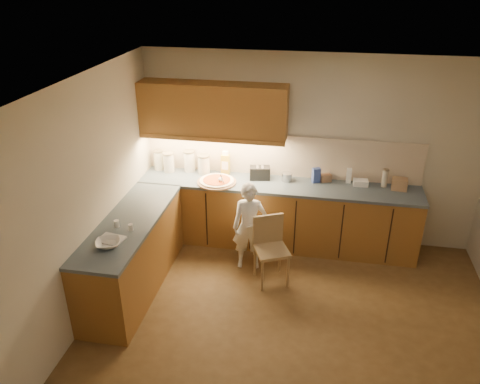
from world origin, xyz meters
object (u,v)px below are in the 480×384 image
Objects in this scene: child at (249,227)px; toaster at (260,173)px; pizza_on_board at (217,181)px; wooden_chair at (270,245)px; oil_jug at (225,164)px.

child reaches higher than toaster.
child reaches higher than pizza_on_board.
pizza_on_board reaches higher than toaster.
pizza_on_board is 0.62× the size of wooden_chair.
pizza_on_board is at bearing 114.30° from wooden_chair.
oil_jug reaches higher than pizza_on_board.
child is 0.85m from toaster.
wooden_chair is (0.30, -0.22, -0.09)m from child.
wooden_chair is 2.86× the size of toaster.
child is at bearing 118.32° from wooden_chair.
pizza_on_board is 0.60m from toaster.
child is at bearing -101.51° from toaster.
oil_jug is at bearing 79.84° from pizza_on_board.
oil_jug reaches higher than wooden_chair.
oil_jug is at bearing 161.97° from toaster.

